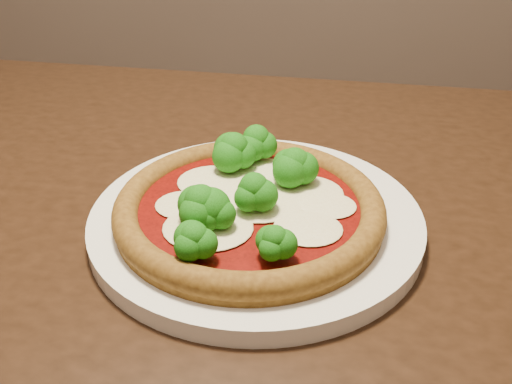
# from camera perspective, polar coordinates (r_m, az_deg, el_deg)

# --- Properties ---
(dining_table) EXTENTS (1.19, 0.90, 0.75)m
(dining_table) POSITION_cam_1_polar(r_m,az_deg,el_deg) (0.65, -6.03, -9.09)
(dining_table) COLOR black
(dining_table) RESTS_ON floor
(plate) EXTENTS (0.32, 0.32, 0.02)m
(plate) POSITION_cam_1_polar(r_m,az_deg,el_deg) (0.56, 0.00, -2.73)
(plate) COLOR white
(plate) RESTS_ON dining_table
(pizza) EXTENTS (0.26, 0.26, 0.06)m
(pizza) POSITION_cam_1_polar(r_m,az_deg,el_deg) (0.54, -0.64, -0.89)
(pizza) COLOR brown
(pizza) RESTS_ON plate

